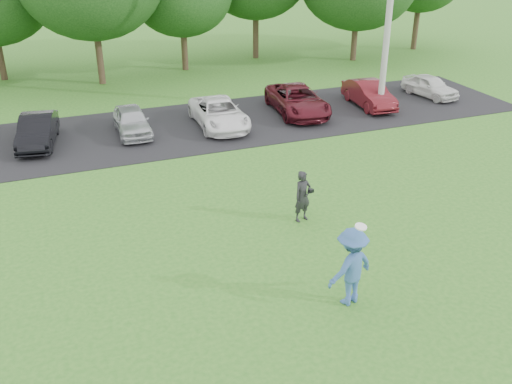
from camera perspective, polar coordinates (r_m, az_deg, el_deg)
ground at (r=13.84m, az=5.29°, el=-10.83°), size 100.00×100.00×0.00m
parking_lot at (r=24.82m, az=-7.93°, el=6.32°), size 32.00×6.50×0.03m
frisbee_player at (r=13.39m, az=9.48°, el=-7.37°), size 1.41×1.04×2.17m
camera_bystander at (r=16.86m, az=4.70°, el=-0.43°), size 0.65×0.51×1.58m
parked_cars at (r=24.76m, az=-5.71°, el=7.85°), size 27.76×4.84×1.24m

